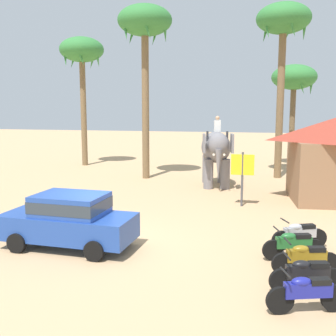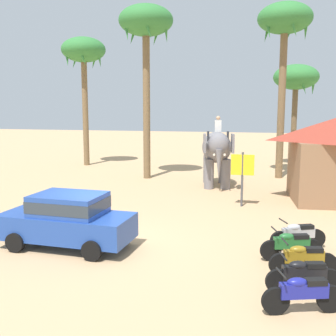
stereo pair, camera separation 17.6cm
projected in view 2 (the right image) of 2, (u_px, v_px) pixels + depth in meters
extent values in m
plane|color=tan|center=(103.00, 242.00, 13.23)|extent=(120.00, 120.00, 0.00)
cube|color=#23479E|center=(67.00, 226.00, 12.71)|extent=(4.18, 1.91, 0.76)
cube|color=#23479E|center=(69.00, 204.00, 12.58)|extent=(2.18, 1.66, 0.64)
cube|color=#2D3842|center=(69.00, 204.00, 12.58)|extent=(2.20, 1.69, 0.35)
cylinder|color=black|center=(15.00, 242.00, 12.31)|extent=(0.61, 0.21, 0.60)
cylinder|color=black|center=(47.00, 227.00, 13.92)|extent=(0.61, 0.21, 0.60)
cylinder|color=black|center=(92.00, 251.00, 11.60)|extent=(0.61, 0.21, 0.60)
cylinder|color=black|center=(116.00, 233.00, 13.22)|extent=(0.61, 0.21, 0.60)
ellipsoid|color=slate|center=(217.00, 147.00, 22.52)|extent=(2.11, 3.33, 1.70)
cylinder|color=slate|center=(226.00, 174.00, 21.77)|extent=(0.52, 0.52, 1.60)
cylinder|color=slate|center=(209.00, 174.00, 21.83)|extent=(0.52, 0.52, 1.60)
cylinder|color=slate|center=(223.00, 169.00, 23.61)|extent=(0.52, 0.52, 1.60)
cylinder|color=slate|center=(208.00, 169.00, 23.66)|extent=(0.52, 0.52, 1.60)
ellipsoid|color=slate|center=(219.00, 144.00, 20.87)|extent=(1.26, 1.17, 1.20)
cube|color=slate|center=(233.00, 143.00, 20.92)|extent=(0.26, 0.81, 0.96)
cube|color=slate|center=(204.00, 143.00, 21.00)|extent=(0.26, 0.81, 0.96)
cone|color=slate|center=(219.00, 165.00, 20.57)|extent=(0.42, 0.42, 1.60)
cone|color=beige|center=(224.00, 155.00, 20.53)|extent=(0.21, 0.57, 0.21)
cone|color=beige|center=(214.00, 155.00, 20.56)|extent=(0.21, 0.57, 0.21)
cube|color=white|center=(218.00, 126.00, 21.50)|extent=(0.38, 0.29, 0.60)
sphere|color=tan|center=(218.00, 118.00, 21.44)|extent=(0.22, 0.22, 0.22)
cylinder|color=#333338|center=(228.00, 136.00, 21.55)|extent=(0.12, 0.12, 0.55)
cylinder|color=#333338|center=(208.00, 136.00, 21.61)|extent=(0.12, 0.12, 0.55)
cylinder|color=black|center=(276.00, 301.00, 8.59)|extent=(0.60, 0.28, 0.60)
cylinder|color=black|center=(331.00, 299.00, 8.68)|extent=(0.60, 0.28, 0.60)
cube|color=navy|center=(304.00, 290.00, 8.60)|extent=(1.03, 0.50, 0.32)
ellipsoid|color=navy|center=(297.00, 282.00, 8.56)|extent=(0.49, 0.36, 0.20)
cube|color=black|center=(316.00, 282.00, 8.60)|extent=(0.49, 0.34, 0.12)
cylinder|color=black|center=(281.00, 273.00, 8.50)|extent=(0.21, 0.54, 0.04)
cylinder|color=black|center=(278.00, 282.00, 9.55)|extent=(0.61, 0.24, 0.60)
cylinder|color=black|center=(329.00, 281.00, 9.57)|extent=(0.61, 0.24, 0.60)
cube|color=black|center=(304.00, 272.00, 9.53)|extent=(1.04, 0.44, 0.32)
ellipsoid|color=black|center=(298.00, 265.00, 9.50)|extent=(0.49, 0.34, 0.20)
cube|color=black|center=(315.00, 265.00, 9.51)|extent=(0.48, 0.32, 0.12)
cylinder|color=black|center=(283.00, 256.00, 9.46)|extent=(0.17, 0.54, 0.04)
cylinder|color=black|center=(280.00, 264.00, 10.59)|extent=(0.61, 0.24, 0.60)
cylinder|color=black|center=(326.00, 264.00, 10.60)|extent=(0.61, 0.24, 0.60)
cube|color=olive|center=(304.00, 256.00, 10.56)|extent=(1.04, 0.44, 0.32)
ellipsoid|color=olive|center=(298.00, 250.00, 10.53)|extent=(0.48, 0.34, 0.20)
cube|color=black|center=(314.00, 250.00, 10.54)|extent=(0.48, 0.32, 0.12)
cylinder|color=black|center=(285.00, 241.00, 10.50)|extent=(0.17, 0.54, 0.04)
cylinder|color=black|center=(271.00, 251.00, 11.61)|extent=(0.60, 0.27, 0.60)
cylinder|color=black|center=(312.00, 250.00, 11.69)|extent=(0.60, 0.27, 0.60)
cube|color=#23662D|center=(292.00, 243.00, 11.62)|extent=(1.03, 0.49, 0.32)
ellipsoid|color=#23662D|center=(287.00, 237.00, 11.58)|extent=(0.49, 0.36, 0.20)
cube|color=black|center=(300.00, 236.00, 11.61)|extent=(0.49, 0.34, 0.12)
cylinder|color=black|center=(275.00, 229.00, 11.53)|extent=(0.20, 0.54, 0.04)
cylinder|color=black|center=(279.00, 241.00, 12.47)|extent=(0.59, 0.33, 0.60)
cylinder|color=black|center=(316.00, 239.00, 12.67)|extent=(0.59, 0.33, 0.60)
cube|color=#ADADB2|center=(298.00, 233.00, 12.54)|extent=(1.02, 0.58, 0.32)
ellipsoid|color=#ADADB2|center=(294.00, 227.00, 12.49)|extent=(0.50, 0.39, 0.20)
cube|color=black|center=(306.00, 227.00, 12.55)|extent=(0.49, 0.37, 0.12)
cylinder|color=black|center=(283.00, 221.00, 12.39)|extent=(0.25, 0.52, 0.04)
cylinder|color=brown|center=(294.00, 124.00, 29.77)|extent=(0.40, 0.40, 6.27)
ellipsoid|color=#337A38|center=(296.00, 77.00, 29.28)|extent=(3.20, 3.20, 1.80)
cone|color=#337A38|center=(313.00, 84.00, 29.08)|extent=(0.40, 0.92, 1.64)
cone|color=#337A38|center=(300.00, 85.00, 30.37)|extent=(0.91, 0.57, 1.67)
cone|color=#337A38|center=(281.00, 85.00, 30.25)|extent=(0.73, 0.83, 1.69)
cone|color=#337A38|center=(282.00, 84.00, 28.89)|extent=(0.73, 0.83, 1.69)
cone|color=#337A38|center=(302.00, 83.00, 28.17)|extent=(0.91, 0.57, 1.67)
cylinder|color=brown|center=(147.00, 103.00, 24.59)|extent=(0.43, 0.43, 9.16)
ellipsoid|color=#337A38|center=(146.00, 20.00, 23.88)|extent=(3.20, 3.20, 1.80)
cone|color=#337A38|center=(166.00, 28.00, 23.68)|extent=(0.40, 0.92, 1.64)
cone|color=#337A38|center=(157.00, 32.00, 24.97)|extent=(0.91, 0.57, 1.67)
cone|color=#337A38|center=(134.00, 32.00, 24.86)|extent=(0.73, 0.83, 1.69)
cone|color=#337A38|center=(126.00, 28.00, 23.50)|extent=(0.73, 0.83, 1.69)
cone|color=#337A38|center=(147.00, 25.00, 22.77)|extent=(0.91, 0.57, 1.67)
cylinder|color=brown|center=(282.00, 102.00, 24.67)|extent=(0.43, 0.43, 9.30)
ellipsoid|color=#337A38|center=(285.00, 18.00, 23.96)|extent=(3.20, 3.20, 1.80)
cone|color=#337A38|center=(306.00, 26.00, 23.76)|extent=(0.40, 0.92, 1.64)
cone|color=#337A38|center=(290.00, 30.00, 25.05)|extent=(0.91, 0.57, 1.67)
cone|color=#337A38|center=(268.00, 30.00, 24.93)|extent=(0.73, 0.83, 1.69)
cone|color=#337A38|center=(268.00, 25.00, 23.57)|extent=(0.73, 0.83, 1.69)
cone|color=#337A38|center=(292.00, 23.00, 22.85)|extent=(0.91, 0.57, 1.67)
cylinder|color=brown|center=(85.00, 110.00, 30.34)|extent=(0.42, 0.42, 8.27)
ellipsoid|color=#337A38|center=(83.00, 50.00, 29.70)|extent=(3.20, 3.20, 1.80)
cone|color=#337A38|center=(99.00, 56.00, 29.50)|extent=(0.40, 0.92, 1.64)
cone|color=#337A38|center=(95.00, 58.00, 30.79)|extent=(0.91, 0.57, 1.67)
cone|color=#337A38|center=(76.00, 58.00, 30.68)|extent=(0.73, 0.83, 1.69)
cone|color=#337A38|center=(67.00, 56.00, 29.32)|extent=(0.73, 0.83, 1.69)
cone|color=#337A38|center=(82.00, 55.00, 28.59)|extent=(0.91, 0.57, 1.67)
cylinder|color=#4C4C51|center=(242.00, 180.00, 17.88)|extent=(0.10, 0.10, 2.40)
cube|color=yellow|center=(243.00, 165.00, 17.78)|extent=(1.00, 0.08, 0.90)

